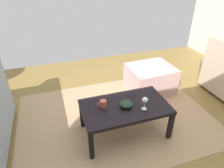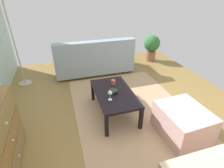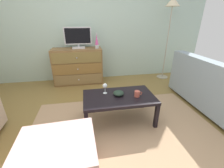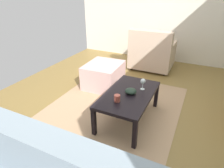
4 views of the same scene
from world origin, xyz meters
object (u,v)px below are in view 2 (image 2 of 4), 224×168
object	(u,v)px
coffee_table	(114,95)
wine_glass	(110,93)
standing_lamp	(4,5)
mug	(113,82)
potted_plant	(152,46)
ottoman	(182,122)
couch_large	(94,59)
bowl_decorative	(113,91)

from	to	relation	value
coffee_table	wine_glass	xyz separation A→B (m)	(-0.19, 0.12, 0.16)
standing_lamp	mug	bearing A→B (deg)	-128.44
coffee_table	potted_plant	size ratio (longest dim) A/B	1.42
ottoman	coffee_table	bearing A→B (deg)	46.04
couch_large	standing_lamp	xyz separation A→B (m)	(-0.16, 1.61, 1.28)
wine_glass	mug	world-z (taller)	wine_glass
coffee_table	potted_plant	xyz separation A→B (m)	(1.98, -1.73, 0.07)
wine_glass	standing_lamp	distance (m)	2.52
coffee_table	ottoman	distance (m)	1.10
couch_large	wine_glass	bearing A→B (deg)	175.58
wine_glass	bowl_decorative	xyz separation A→B (m)	(0.18, -0.10, -0.08)
bowl_decorative	wine_glass	bearing A→B (deg)	150.51
standing_lamp	potted_plant	world-z (taller)	standing_lamp
wine_glass	potted_plant	distance (m)	2.85
ottoman	mug	bearing A→B (deg)	35.64
ottoman	standing_lamp	world-z (taller)	standing_lamp
mug	ottoman	world-z (taller)	mug
coffee_table	bowl_decorative	bearing A→B (deg)	96.24
mug	potted_plant	xyz separation A→B (m)	(1.72, -1.67, -0.02)
mug	couch_large	size ratio (longest dim) A/B	0.06
coffee_table	standing_lamp	size ratio (longest dim) A/B	0.55
bowl_decorative	couch_large	world-z (taller)	couch_large
couch_large	standing_lamp	size ratio (longest dim) A/B	0.98
standing_lamp	coffee_table	bearing A→B (deg)	-134.53
coffee_table	wine_glass	world-z (taller)	wine_glass
wine_glass	mug	distance (m)	0.48
couch_large	standing_lamp	world-z (taller)	standing_lamp
couch_large	ottoman	distance (m)	2.60
mug	couch_large	bearing A→B (deg)	1.44
coffee_table	couch_large	distance (m)	1.72
wine_glass	ottoman	bearing A→B (deg)	-122.14
ottoman	potted_plant	world-z (taller)	potted_plant
ottoman	potted_plant	bearing A→B (deg)	-19.12
couch_large	mug	bearing A→B (deg)	-178.56
couch_large	potted_plant	distance (m)	1.73
bowl_decorative	couch_large	size ratio (longest dim) A/B	0.08
bowl_decorative	couch_large	bearing A→B (deg)	-1.47
mug	standing_lamp	bearing A→B (deg)	51.56
bowl_decorative	standing_lamp	bearing A→B (deg)	45.05
bowl_decorative	standing_lamp	distance (m)	2.50
wine_glass	ottoman	xyz separation A→B (m)	(-0.57, -0.91, -0.31)
potted_plant	mug	bearing A→B (deg)	135.90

